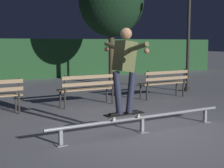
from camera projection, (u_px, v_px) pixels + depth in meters
name	position (u px, v px, depth m)	size (l,w,h in m)	color
ground_plane	(147.00, 134.00, 6.21)	(90.00, 90.00, 0.00)	gray
hedge_backdrop	(10.00, 59.00, 15.34)	(24.00, 1.20, 1.87)	#234C28
grind_rail	(142.00, 120.00, 6.32)	(3.87, 0.18, 0.31)	gray
skateboard	(124.00, 114.00, 6.11)	(0.78, 0.21, 0.09)	black
skateboarder	(125.00, 63.00, 5.99)	(0.62, 1.41, 1.56)	black
park_bench_left_center	(88.00, 86.00, 8.89)	(1.60, 0.41, 0.88)	#282623
park_bench_right_center	(164.00, 81.00, 10.16)	(1.60, 0.41, 0.88)	#282623
tree_far_right	(111.00, 1.00, 13.16)	(2.59, 2.59, 4.76)	#4C3828
lamp_post_right	(189.00, 19.00, 11.37)	(0.32, 0.32, 3.90)	#282623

